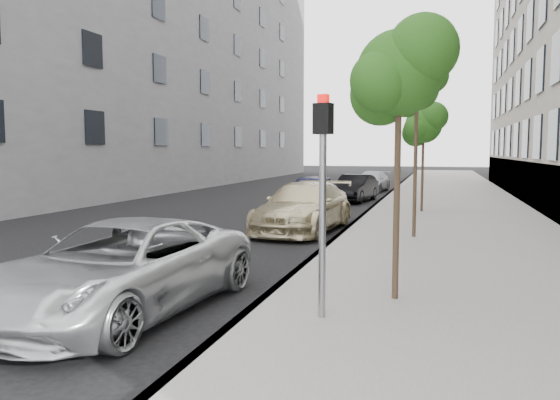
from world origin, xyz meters
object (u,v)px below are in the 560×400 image
at_px(signal_pole, 323,180).
at_px(suv, 304,207).
at_px(tree_mid, 418,89).
at_px(sedan_blue, 311,193).
at_px(tree_far, 424,125).
at_px(sedan_rear, 372,182).
at_px(minivan, 122,267).
at_px(sedan_black, 355,188).
at_px(tree_near, 401,73).

bearing_deg(signal_pole, suv, 119.66).
bearing_deg(tree_mid, signal_pole, -96.88).
distance_m(signal_pole, sedan_blue, 14.67).
xyz_separation_m(tree_far, sedan_blue, (-4.38, -0.08, -2.70)).
bearing_deg(suv, sedan_blue, 105.04).
bearing_deg(sedan_blue, tree_mid, -56.76).
relative_size(suv, sedan_rear, 1.23).
height_order(signal_pole, sedan_rear, signal_pole).
xyz_separation_m(tree_mid, minivan, (-4.00, -7.98, -3.40)).
bearing_deg(tree_far, sedan_rear, 106.23).
bearing_deg(sedan_black, suv, -82.22).
height_order(tree_near, sedan_rear, tree_near).
height_order(suv, sedan_rear, suv).
bearing_deg(suv, sedan_black, 94.22).
bearing_deg(signal_pole, tree_mid, 97.31).
relative_size(tree_near, tree_mid, 0.92).
relative_size(tree_mid, tree_far, 1.14).
bearing_deg(tree_near, sedan_rear, 97.76).
relative_size(tree_far, suv, 0.81).
bearing_deg(tree_mid, sedan_blue, 124.32).
height_order(tree_near, minivan, tree_near).
distance_m(minivan, sedan_blue, 14.40).
relative_size(signal_pole, suv, 0.60).
bearing_deg(signal_pole, sedan_rear, 109.50).
height_order(suv, sedan_black, suv).
relative_size(tree_far, minivan, 0.82).
distance_m(signal_pole, sedan_rear, 25.87).
distance_m(tree_mid, signal_pole, 8.10).
bearing_deg(tree_near, tree_far, 90.00).
distance_m(tree_near, sedan_black, 18.28).
distance_m(suv, sedan_black, 10.18).
bearing_deg(tree_mid, tree_near, -90.00).
relative_size(tree_mid, minivan, 0.93).
relative_size(signal_pole, sedan_black, 0.78).
xyz_separation_m(tree_mid, tree_far, (0.00, 6.50, -0.65)).
distance_m(signal_pole, minivan, 3.36).
bearing_deg(tree_far, signal_pole, -93.77).
bearing_deg(minivan, sedan_rear, 93.41).
bearing_deg(sedan_black, tree_mid, -65.40).
bearing_deg(sedan_black, sedan_blue, -94.29).
bearing_deg(minivan, signal_pole, 8.61).
xyz_separation_m(tree_near, sedan_black, (-3.33, 17.72, -3.01)).
bearing_deg(tree_far, tree_mid, -90.00).
bearing_deg(suv, minivan, -89.43).
relative_size(tree_near, sedan_rear, 1.04).
relative_size(tree_near, sedan_black, 1.10).
height_order(tree_near, sedan_blue, tree_near).
height_order(tree_mid, signal_pole, tree_mid).
distance_m(suv, sedan_blue, 5.48).
distance_m(tree_near, suv, 8.76).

